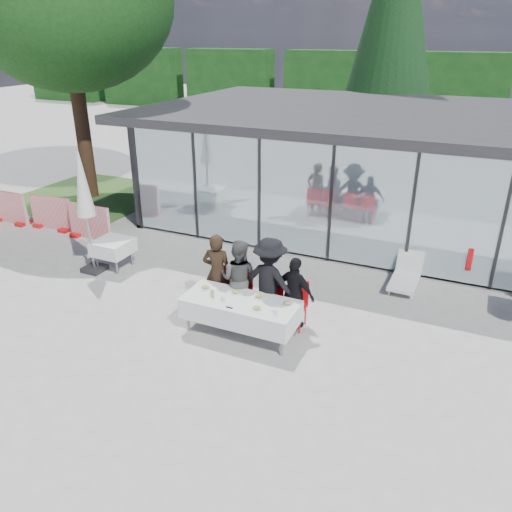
{
  "coord_description": "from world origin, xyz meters",
  "views": [
    {
      "loc": [
        4.19,
        -7.52,
        5.46
      ],
      "look_at": [
        0.26,
        1.2,
        1.17
      ],
      "focal_mm": 35.0,
      "sensor_mm": 36.0,
      "label": 1
    }
  ],
  "objects_px": {
    "diner_chair_b": "(241,290)",
    "spare_table_left": "(113,247)",
    "diner_d": "(295,294)",
    "dining_table": "(241,310)",
    "diner_chair_a": "(220,285)",
    "diner_chair_c": "(271,296)",
    "conifer_tree": "(394,17)",
    "diner_chair_d": "(296,301)",
    "juice_bottle": "(213,294)",
    "diner_b": "(239,278)",
    "diner_c": "(270,281)",
    "folded_eyeglasses": "(229,307)",
    "plate_c": "(259,297)",
    "plate_a": "(205,288)",
    "spare_chair_b": "(474,264)",
    "lounger": "(406,274)",
    "market_umbrella": "(84,193)",
    "plate_b": "(236,292)",
    "plate_d": "(287,304)",
    "plate_extra": "(257,309)",
    "construction_barriers": "(11,209)",
    "diner_a": "(217,273)"
  },
  "relations": [
    {
      "from": "plate_extra",
      "to": "spare_table_left",
      "type": "relative_size",
      "value": 0.28
    },
    {
      "from": "plate_d",
      "to": "plate_extra",
      "type": "distance_m",
      "value": 0.61
    },
    {
      "from": "diner_chair_b",
      "to": "plate_b",
      "type": "distance_m",
      "value": 0.62
    },
    {
      "from": "plate_extra",
      "to": "construction_barriers",
      "type": "distance_m",
      "value": 10.26
    },
    {
      "from": "diner_b",
      "to": "plate_a",
      "type": "distance_m",
      "value": 0.73
    },
    {
      "from": "diner_chair_c",
      "to": "plate_d",
      "type": "height_order",
      "value": "diner_chair_c"
    },
    {
      "from": "diner_chair_c",
      "to": "plate_b",
      "type": "relative_size",
      "value": 4.04
    },
    {
      "from": "plate_b",
      "to": "diner_d",
      "type": "bearing_deg",
      "value": 23.01
    },
    {
      "from": "diner_chair_b",
      "to": "diner_d",
      "type": "distance_m",
      "value": 1.25
    },
    {
      "from": "diner_chair_b",
      "to": "diner_d",
      "type": "height_order",
      "value": "diner_d"
    },
    {
      "from": "conifer_tree",
      "to": "spare_chair_b",
      "type": "bearing_deg",
      "value": -65.7
    },
    {
      "from": "diner_chair_b",
      "to": "market_umbrella",
      "type": "relative_size",
      "value": 0.33
    },
    {
      "from": "diner_a",
      "to": "diner_b",
      "type": "relative_size",
      "value": 1.03
    },
    {
      "from": "diner_c",
      "to": "folded_eyeglasses",
      "type": "xyz_separation_m",
      "value": [
        -0.4,
        -1.01,
        -0.16
      ]
    },
    {
      "from": "plate_c",
      "to": "conifer_tree",
      "type": "bearing_deg",
      "value": 91.09
    },
    {
      "from": "diner_c",
      "to": "diner_chair_d",
      "type": "bearing_deg",
      "value": -160.63
    },
    {
      "from": "diner_chair_d",
      "to": "juice_bottle",
      "type": "distance_m",
      "value": 1.69
    },
    {
      "from": "diner_a",
      "to": "plate_c",
      "type": "bearing_deg",
      "value": 149.03
    },
    {
      "from": "diner_d",
      "to": "folded_eyeglasses",
      "type": "distance_m",
      "value": 1.37
    },
    {
      "from": "diner_chair_c",
      "to": "conifer_tree",
      "type": "relative_size",
      "value": 0.09
    },
    {
      "from": "diner_chair_b",
      "to": "spare_table_left",
      "type": "bearing_deg",
      "value": 169.96
    },
    {
      "from": "plate_a",
      "to": "spare_chair_b",
      "type": "distance_m",
      "value": 6.32
    },
    {
      "from": "diner_chair_c",
      "to": "conifer_tree",
      "type": "height_order",
      "value": "conifer_tree"
    },
    {
      "from": "plate_c",
      "to": "folded_eyeglasses",
      "type": "relative_size",
      "value": 1.72
    },
    {
      "from": "diner_c",
      "to": "plate_extra",
      "type": "xyz_separation_m",
      "value": [
        0.1,
        -0.86,
        -0.14
      ]
    },
    {
      "from": "plate_c",
      "to": "diner_chair_d",
      "type": "bearing_deg",
      "value": 41.84
    },
    {
      "from": "diner_b",
      "to": "construction_barriers",
      "type": "height_order",
      "value": "diner_b"
    },
    {
      "from": "diner_chair_d",
      "to": "plate_a",
      "type": "xyz_separation_m",
      "value": [
        -1.71,
        -0.63,
        0.24
      ]
    },
    {
      "from": "diner_d",
      "to": "plate_d",
      "type": "bearing_deg",
      "value": 107.56
    },
    {
      "from": "diner_d",
      "to": "plate_extra",
      "type": "height_order",
      "value": "diner_d"
    },
    {
      "from": "diner_chair_b",
      "to": "market_umbrella",
      "type": "distance_m",
      "value": 4.5
    },
    {
      "from": "plate_b",
      "to": "diner_b",
      "type": "bearing_deg",
      "value": 108.68
    },
    {
      "from": "plate_d",
      "to": "lounger",
      "type": "distance_m",
      "value": 3.79
    },
    {
      "from": "market_umbrella",
      "to": "lounger",
      "type": "relative_size",
      "value": 2.24
    },
    {
      "from": "diner_chair_b",
      "to": "diner_chair_c",
      "type": "distance_m",
      "value": 0.69
    },
    {
      "from": "diner_a",
      "to": "diner_c",
      "type": "bearing_deg",
      "value": 169.51
    },
    {
      "from": "plate_a",
      "to": "lounger",
      "type": "distance_m",
      "value": 4.89
    },
    {
      "from": "dining_table",
      "to": "diner_chair_a",
      "type": "relative_size",
      "value": 2.32
    },
    {
      "from": "diner_chair_b",
      "to": "diner_b",
      "type": "bearing_deg",
      "value": -90.0
    },
    {
      "from": "plate_c",
      "to": "market_umbrella",
      "type": "relative_size",
      "value": 0.08
    },
    {
      "from": "diner_chair_a",
      "to": "diner_b",
      "type": "height_order",
      "value": "diner_b"
    },
    {
      "from": "diner_chair_d",
      "to": "plate_a",
      "type": "height_order",
      "value": "diner_chair_d"
    },
    {
      "from": "diner_d",
      "to": "plate_a",
      "type": "relative_size",
      "value": 6.32
    },
    {
      "from": "diner_chair_c",
      "to": "folded_eyeglasses",
      "type": "bearing_deg",
      "value": -109.72
    },
    {
      "from": "juice_bottle",
      "to": "market_umbrella",
      "type": "bearing_deg",
      "value": 163.79
    },
    {
      "from": "spare_table_left",
      "to": "spare_chair_b",
      "type": "xyz_separation_m",
      "value": [
        8.29,
        2.68,
        -0.02
      ]
    },
    {
      "from": "diner_chair_c",
      "to": "spare_chair_b",
      "type": "relative_size",
      "value": 1.0
    },
    {
      "from": "diner_d",
      "to": "diner_chair_a",
      "type": "bearing_deg",
      "value": 11.91
    },
    {
      "from": "diner_chair_c",
      "to": "diner_chair_d",
      "type": "relative_size",
      "value": 1.0
    },
    {
      "from": "lounger",
      "to": "diner_chair_b",
      "type": "bearing_deg",
      "value": -137.11
    }
  ]
}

